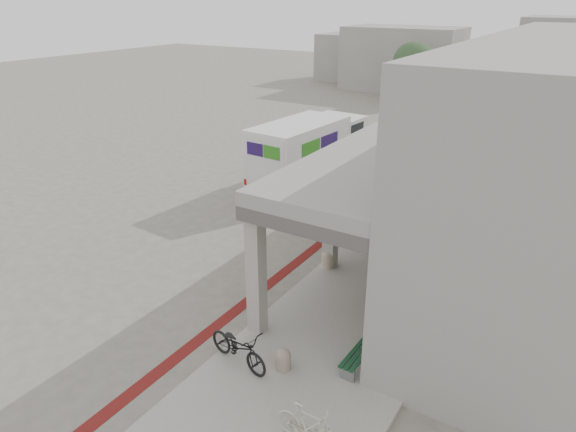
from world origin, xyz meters
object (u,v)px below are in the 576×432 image
Objects in this scene: bicycle_cream at (309,426)px; fedex_truck at (310,151)px; bench at (362,353)px; bicycle_black at (238,347)px; utility_cabinet at (453,230)px.

fedex_truck is at bearing 29.98° from bicycle_cream.
bicycle_black is (-2.42, -1.53, 0.19)m from bench.
bicycle_black reaches higher than bicycle_cream.
bench is 2.87m from bicycle_black.
bicycle_cream is (0.04, -10.03, -0.11)m from utility_cabinet.
utility_cabinet reaches higher than bench.
bench is 7.33m from utility_cabinet.
fedex_truck is 12.69m from bench.
bicycle_black is 1.23× the size of bicycle_cream.
fedex_truck is 4.05× the size of bicycle_black.
bicycle_cream reaches higher than bench.
bicycle_cream is at bearing -85.71° from bench.
fedex_truck reaches higher than bicycle_black.
bicycle_black is (-2.50, -8.86, -0.08)m from utility_cabinet.
utility_cabinet is 0.75× the size of bicycle_cream.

